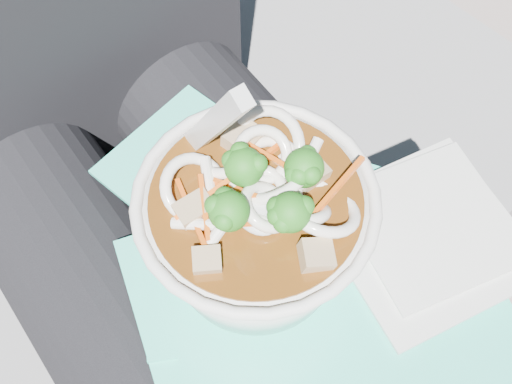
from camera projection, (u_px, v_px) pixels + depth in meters
stone_ledge at (178, 310)px, 0.98m from camera, size 1.06×0.62×0.49m
lap at (234, 307)px, 0.64m from camera, size 0.33×0.48×0.15m
person_body at (177, 225)px, 0.67m from camera, size 0.34×0.94×1.03m
plastic_bag at (298, 275)px, 0.57m from camera, size 0.34×0.42×0.02m
napkins at (428, 233)px, 0.58m from camera, size 0.17×0.17×0.01m
udon_bowl at (257, 223)px, 0.52m from camera, size 0.20×0.20×0.21m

